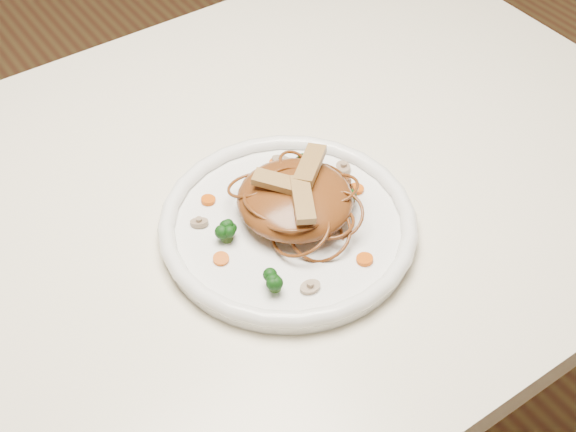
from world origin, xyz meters
TOP-DOWN VIEW (x-y plane):
  - table at (0.00, 0.00)m, footprint 1.20×0.80m
  - plate at (0.01, -0.09)m, footprint 0.35×0.35m
  - noodle_mound at (0.03, -0.08)m, footprint 0.18×0.18m
  - chicken_a at (0.06, -0.07)m, footprint 0.07×0.06m
  - chicken_b at (0.01, -0.07)m, footprint 0.06×0.06m
  - chicken_c at (0.02, -0.11)m, footprint 0.05×0.07m
  - broccoli_0 at (0.08, -0.03)m, footprint 0.03×0.03m
  - broccoli_1 at (-0.06, -0.07)m, footprint 0.03×0.03m
  - broccoli_2 at (-0.06, -0.16)m, footprint 0.03×0.03m
  - broccoli_3 at (0.08, -0.10)m, footprint 0.03×0.03m
  - carrot_0 at (0.05, 0.00)m, footprint 0.02×0.02m
  - carrot_1 at (-0.09, -0.09)m, footprint 0.02×0.02m
  - carrot_2 at (0.11, -0.09)m, footprint 0.02×0.02m
  - carrot_3 at (-0.05, -0.00)m, footprint 0.02×0.02m
  - carrot_4 at (0.05, -0.19)m, footprint 0.02×0.02m
  - mushroom_0 at (-0.03, -0.18)m, footprint 0.03×0.03m
  - mushroom_1 at (0.12, -0.05)m, footprint 0.03×0.03m
  - mushroom_2 at (-0.08, -0.03)m, footprint 0.03×0.03m
  - mushroom_3 at (0.06, 0.00)m, footprint 0.04×0.04m

SIDE VIEW (x-z plane):
  - table at x=0.00m, z-range 0.28..1.03m
  - plate at x=0.01m, z-range 0.75..0.77m
  - carrot_0 at x=0.05m, z-range 0.77..0.77m
  - carrot_1 at x=-0.09m, z-range 0.77..0.77m
  - carrot_2 at x=0.11m, z-range 0.77..0.77m
  - carrot_3 at x=-0.05m, z-range 0.77..0.77m
  - carrot_4 at x=0.05m, z-range 0.77..0.77m
  - mushroom_0 at x=-0.03m, z-range 0.77..0.77m
  - mushroom_1 at x=0.12m, z-range 0.77..0.77m
  - mushroom_2 at x=-0.08m, z-range 0.77..0.77m
  - mushroom_3 at x=0.06m, z-range 0.77..0.77m
  - broccoli_2 at x=-0.06m, z-range 0.77..0.80m
  - broccoli_0 at x=0.08m, z-range 0.77..0.80m
  - broccoli_1 at x=-0.06m, z-range 0.77..0.80m
  - broccoli_3 at x=0.08m, z-range 0.77..0.80m
  - noodle_mound at x=0.03m, z-range 0.77..0.81m
  - chicken_b at x=0.01m, z-range 0.81..0.82m
  - chicken_c at x=0.02m, z-range 0.81..0.82m
  - chicken_a at x=0.06m, z-range 0.81..0.82m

